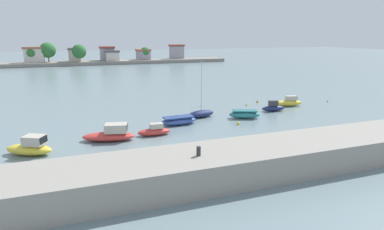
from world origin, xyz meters
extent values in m
plane|color=slate|center=(0.00, 0.00, 0.00)|extent=(400.00, 400.00, 0.00)
cube|color=gray|center=(0.00, -6.18, 1.12)|extent=(97.45, 5.33, 2.23)
cylinder|color=#2D2D33|center=(0.64, -6.52, 2.58)|extent=(0.32, 0.32, 0.69)
ellipsoid|color=yellow|center=(-11.88, 4.16, 0.50)|extent=(4.61, 3.44, 0.99)
cube|color=#BCB2A3|center=(-11.32, 3.87, 1.42)|extent=(2.17, 1.96, 0.86)
cube|color=black|center=(-10.53, 3.47, 1.50)|extent=(0.60, 1.09, 0.60)
ellipsoid|color=#C63833|center=(-4.64, 5.82, 0.44)|extent=(5.68, 3.19, 0.87)
cube|color=#BCB2A3|center=(-3.86, 5.63, 1.32)|extent=(2.52, 1.90, 0.89)
cube|color=black|center=(-2.77, 5.36, 1.41)|extent=(0.38, 1.25, 0.62)
ellipsoid|color=#C63833|center=(0.19, 5.99, 0.38)|extent=(3.65, 1.49, 0.76)
cube|color=#BCB2A3|center=(0.46, 5.98, 1.04)|extent=(1.45, 0.83, 0.55)
cube|color=black|center=(1.17, 5.96, 1.09)|extent=(0.10, 0.71, 0.39)
ellipsoid|color=#3856A8|center=(3.92, 9.09, 0.43)|extent=(4.66, 1.94, 0.87)
cube|color=navy|center=(3.92, 9.09, 0.94)|extent=(3.73, 1.62, 0.15)
ellipsoid|color=navy|center=(7.80, 11.49, 0.47)|extent=(3.98, 2.13, 0.93)
cylinder|color=silver|center=(7.82, 11.49, 4.17)|extent=(0.10, 0.10, 6.48)
cylinder|color=#B7B7BC|center=(7.01, 11.35, 1.53)|extent=(1.59, 0.35, 0.08)
ellipsoid|color=teal|center=(13.02, 9.10, 0.47)|extent=(4.31, 2.86, 0.94)
cube|color=#226367|center=(13.02, 9.10, 1.00)|extent=(3.47, 2.34, 0.13)
ellipsoid|color=navy|center=(18.83, 11.22, 0.40)|extent=(3.58, 1.55, 0.79)
cube|color=#333338|center=(18.76, 11.24, 1.16)|extent=(1.35, 0.84, 0.74)
cube|color=black|center=(19.38, 11.14, 1.24)|extent=(0.17, 0.60, 0.52)
ellipsoid|color=yellow|center=(22.66, 13.30, 0.46)|extent=(4.95, 2.23, 0.93)
cube|color=#BCB2A3|center=(23.27, 13.19, 1.25)|extent=(1.82, 1.07, 0.65)
cube|color=black|center=(24.10, 13.03, 1.32)|extent=(0.21, 0.69, 0.46)
sphere|color=yellow|center=(10.82, 6.61, 0.18)|extent=(0.37, 0.37, 0.37)
sphere|color=orange|center=(19.80, 17.21, 0.17)|extent=(0.34, 0.34, 0.34)
sphere|color=orange|center=(30.84, 13.75, 0.12)|extent=(0.24, 0.24, 0.24)
sphere|color=yellow|center=(16.98, 15.73, 0.14)|extent=(0.28, 0.28, 0.28)
cube|color=gray|center=(0.00, 95.26, 0.63)|extent=(96.78, 9.55, 1.26)
cube|color=beige|center=(-21.31, 95.93, 3.55)|extent=(6.14, 3.65, 4.58)
cube|color=#995B42|center=(-21.31, 95.93, 6.20)|extent=(6.75, 4.02, 0.70)
cube|color=#B2A38E|center=(-8.21, 95.19, 3.32)|extent=(3.95, 5.09, 4.11)
cube|color=#565156|center=(-8.21, 95.19, 5.72)|extent=(4.34, 5.60, 0.70)
cube|color=#99939E|center=(3.21, 96.39, 3.48)|extent=(4.90, 5.30, 4.44)
cube|color=brown|center=(3.21, 96.39, 6.05)|extent=(5.39, 5.83, 0.70)
cube|color=beige|center=(4.78, 94.70, 2.78)|extent=(4.64, 5.44, 3.04)
cube|color=#565156|center=(4.78, 94.70, 4.65)|extent=(5.10, 5.98, 0.70)
cube|color=#99939E|center=(16.52, 95.71, 2.89)|extent=(4.83, 4.86, 3.25)
cube|color=#995B42|center=(16.52, 95.71, 4.87)|extent=(5.32, 5.34, 0.70)
cube|color=#99939E|center=(30.17, 96.43, 3.67)|extent=(5.36, 3.01, 4.80)
cube|color=brown|center=(30.17, 96.43, 6.42)|extent=(5.90, 3.31, 0.70)
cylinder|color=brown|center=(-6.59, 93.47, 2.06)|extent=(0.36, 0.36, 1.60)
sphere|color=#2D6B33|center=(-6.59, 93.47, 4.84)|extent=(4.95, 4.95, 4.95)
cylinder|color=brown|center=(-22.08, 94.79, 2.31)|extent=(0.36, 0.36, 2.09)
sphere|color=#2D6B33|center=(-22.08, 94.79, 4.56)|extent=(3.03, 3.03, 3.03)
cylinder|color=brown|center=(17.12, 94.64, 2.02)|extent=(0.36, 0.36, 1.51)
sphere|color=#2D6B33|center=(17.12, 94.64, 4.22)|extent=(3.62, 3.62, 3.62)
cylinder|color=brown|center=(-16.83, 95.90, 2.25)|extent=(0.36, 0.36, 1.97)
sphere|color=#2D6B33|center=(-16.83, 95.90, 5.36)|extent=(5.33, 5.33, 5.33)
camera|label=1|loc=(-6.92, -26.43, 10.71)|focal=29.56mm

